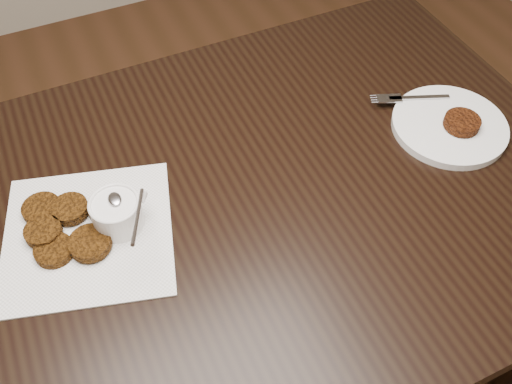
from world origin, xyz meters
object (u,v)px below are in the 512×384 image
(napkin, at_px, (88,234))
(plate_with_patty, at_px, (450,123))
(table, at_px, (230,305))
(sauce_ramekin, at_px, (113,202))

(napkin, height_order, plate_with_patty, plate_with_patty)
(table, bearing_deg, napkin, 170.92)
(table, xyz_separation_m, napkin, (-0.23, 0.04, 0.38))
(table, xyz_separation_m, sauce_ramekin, (-0.17, 0.03, 0.44))
(sauce_ramekin, bearing_deg, table, -11.31)
(napkin, xyz_separation_m, plate_with_patty, (0.71, -0.05, 0.01))
(napkin, height_order, sauce_ramekin, sauce_ramekin)
(plate_with_patty, bearing_deg, table, 178.80)
(napkin, bearing_deg, plate_with_patty, -3.77)
(napkin, distance_m, sauce_ramekin, 0.08)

